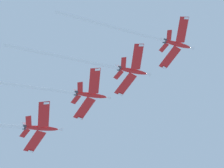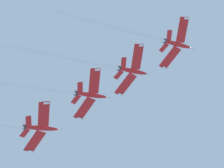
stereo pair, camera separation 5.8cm
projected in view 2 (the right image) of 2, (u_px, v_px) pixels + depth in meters
jet_lead at (154, 38)px, 118.18m from camera, size 29.48×43.04×23.65m
jet_second at (106, 66)px, 114.79m from camera, size 28.15×41.59×24.17m
jet_third at (58, 91)px, 113.02m from camera, size 30.89×44.71×24.73m
jet_fourth at (0, 125)px, 108.91m from camera, size 30.56×44.77×26.00m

